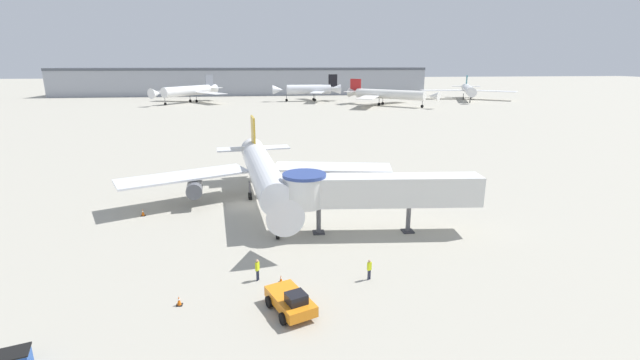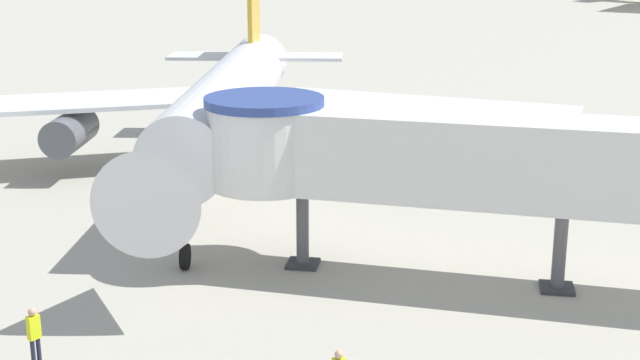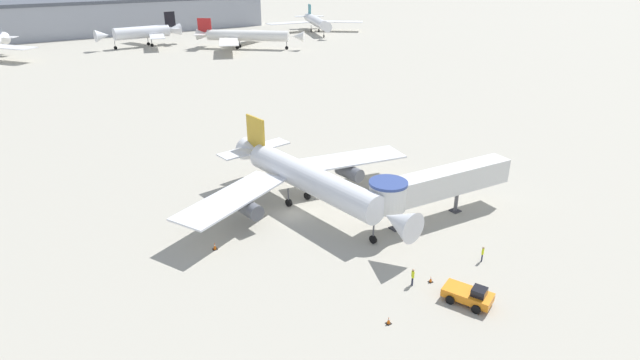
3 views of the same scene
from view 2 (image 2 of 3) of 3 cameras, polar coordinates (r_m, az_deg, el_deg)
The scene contains 4 objects.
ground_plane at distance 41.96m, azimuth -8.80°, elevation -0.24°, with size 800.00×800.00×0.00m, color #A8A393.
main_airplane at distance 40.86m, azimuth -5.90°, elevation 4.86°, with size 32.72×29.00×8.85m.
jet_bridge at distance 29.37m, azimuth 7.64°, elevation 1.54°, with size 18.79×4.82×5.96m.
ground_crew_wing_walker at distance 25.39m, azimuth -17.83°, elevation -9.31°, with size 0.33×0.38×1.73m.
Camera 2 is at (12.93, -38.24, 11.43)m, focal length 50.00 mm.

